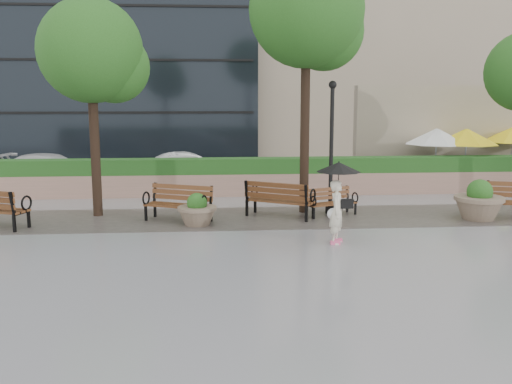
{
  "coord_description": "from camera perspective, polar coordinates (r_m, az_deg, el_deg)",
  "views": [
    {
      "loc": [
        -1.47,
        -13.51,
        3.61
      ],
      "look_at": [
        -0.34,
        1.15,
        1.1
      ],
      "focal_mm": 40.0,
      "sensor_mm": 36.0,
      "label": 1
    }
  ],
  "objects": [
    {
      "name": "bench_3",
      "position": [
        17.37,
        7.51,
        -1.55
      ],
      "size": [
        1.66,
        1.13,
        0.83
      ],
      "rotation": [
        0.0,
        0.0,
        0.37
      ],
      "color": "brown",
      "rests_on": "ground"
    },
    {
      "name": "patio_umb_yellow_a",
      "position": [
        23.88,
        20.3,
        5.2
      ],
      "size": [
        2.5,
        2.5,
        2.3
      ],
      "color": "black",
      "rests_on": "ground"
    },
    {
      "name": "lamppost",
      "position": [
        17.43,
        7.52,
        3.55
      ],
      "size": [
        0.28,
        0.28,
        4.03
      ],
      "color": "black",
      "rests_on": "ground"
    },
    {
      "name": "asphalt_street",
      "position": [
        24.82,
        -0.98,
        1.32
      ],
      "size": [
        40.0,
        7.0,
        0.0
      ],
      "primitive_type": "cube",
      "color": "black",
      "rests_on": "ground"
    },
    {
      "name": "tree_1",
      "position": [
        17.72,
        5.53,
        17.09
      ],
      "size": [
        3.5,
        3.41,
        7.78
      ],
      "color": "black",
      "rests_on": "ground"
    },
    {
      "name": "patio_umb_white",
      "position": [
        23.62,
        17.62,
        5.3
      ],
      "size": [
        2.5,
        2.5,
        2.3
      ],
      "color": "black",
      "rests_on": "ground"
    },
    {
      "name": "cafe_hedge",
      "position": [
        23.95,
        21.55,
        1.42
      ],
      "size": [
        8.0,
        0.5,
        0.9
      ],
      "primitive_type": "cube",
      "color": "#1D4A18",
      "rests_on": "ground"
    },
    {
      "name": "planter_left",
      "position": [
        16.03,
        -5.91,
        -2.07
      ],
      "size": [
        1.09,
        1.09,
        0.92
      ],
      "color": "#7F6B56",
      "rests_on": "ground"
    },
    {
      "name": "hedge_wall",
      "position": [
        20.77,
        -0.32,
        1.53
      ],
      "size": [
        24.0,
        0.8,
        1.35
      ],
      "color": "#A67B6B",
      "rests_on": "ground"
    },
    {
      "name": "planter_right",
      "position": [
        17.87,
        21.4,
        -1.12
      ],
      "size": [
        1.42,
        1.42,
        1.19
      ],
      "color": "#7F6B56",
      "rests_on": "ground"
    },
    {
      "name": "bench_1",
      "position": [
        16.6,
        -7.76,
        -1.88
      ],
      "size": [
        2.05,
        1.46,
        1.03
      ],
      "rotation": [
        0.0,
        0.0,
        -0.41
      ],
      "color": "brown",
      "rests_on": "ground"
    },
    {
      "name": "pedestrian",
      "position": [
        14.03,
        8.18,
        -0.23
      ],
      "size": [
        1.09,
        1.09,
        2.0
      ],
      "rotation": [
        0.0,
        0.0,
        1.15
      ],
      "color": "beige",
      "rests_on": "ground"
    },
    {
      "name": "cobble_strip",
      "position": [
        16.96,
        0.65,
        -2.58
      ],
      "size": [
        28.0,
        3.2,
        0.01
      ],
      "primitive_type": "cube",
      "color": "#383330",
      "rests_on": "ground"
    },
    {
      "name": "bench_2",
      "position": [
        16.98,
        2.37,
        -1.49
      ],
      "size": [
        2.13,
        1.71,
        1.08
      ],
      "rotation": [
        0.0,
        0.0,
        2.61
      ],
      "color": "brown",
      "rests_on": "ground"
    },
    {
      "name": "car_right",
      "position": [
        23.81,
        -6.62,
        2.43
      ],
      "size": [
        4.02,
        2.18,
        1.26
      ],
      "primitive_type": "imported",
      "rotation": [
        0.0,
        0.0,
        1.81
      ],
      "color": "silver",
      "rests_on": "ground"
    },
    {
      "name": "ground",
      "position": [
        14.06,
        1.73,
        -5.19
      ],
      "size": [
        100.0,
        100.0,
        0.0
      ],
      "primitive_type": "plane",
      "color": "gray",
      "rests_on": "ground"
    },
    {
      "name": "tree_0",
      "position": [
        17.63,
        -15.66,
        12.99
      ],
      "size": [
        3.16,
        3.02,
        6.38
      ],
      "color": "black",
      "rests_on": "ground"
    },
    {
      "name": "car_left",
      "position": [
        24.4,
        -19.82,
        2.11
      ],
      "size": [
        4.68,
        2.77,
        1.27
      ],
      "primitive_type": "imported",
      "rotation": [
        0.0,
        0.0,
        1.33
      ],
      "color": "silver",
      "rests_on": "ground"
    },
    {
      "name": "cafe_wall",
      "position": [
        25.99,
        20.65,
        5.52
      ],
      "size": [
        10.0,
        0.6,
        4.0
      ],
      "primitive_type": "cube",
      "color": "tan",
      "rests_on": "ground"
    }
  ]
}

